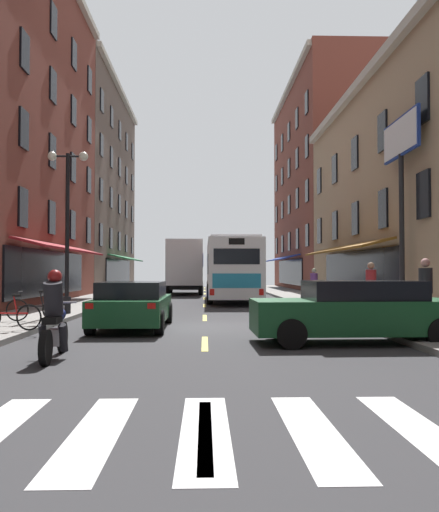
% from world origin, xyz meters
% --- Properties ---
extents(ground_plane, '(34.80, 80.00, 0.10)m').
position_xyz_m(ground_plane, '(0.00, 0.00, -0.05)').
color(ground_plane, '#333335').
extents(lane_centre_dashes, '(0.14, 73.90, 0.01)m').
position_xyz_m(lane_centre_dashes, '(0.00, -0.25, 0.00)').
color(lane_centre_dashes, '#DBCC4C').
rests_on(lane_centre_dashes, ground).
extents(crosswalk_near, '(7.10, 2.80, 0.01)m').
position_xyz_m(crosswalk_near, '(0.00, -10.00, 0.00)').
color(crosswalk_near, silver).
rests_on(crosswalk_near, ground).
extents(sidewalk_left, '(3.00, 80.00, 0.14)m').
position_xyz_m(sidewalk_left, '(-5.90, 0.00, 0.07)').
color(sidewalk_left, gray).
rests_on(sidewalk_left, ground).
extents(sidewalk_right, '(3.00, 80.00, 0.14)m').
position_xyz_m(sidewalk_right, '(5.90, 0.00, 0.07)').
color(sidewalk_right, gray).
rests_on(sidewalk_right, ground).
extents(billboard_sign, '(0.40, 3.24, 7.03)m').
position_xyz_m(billboard_sign, '(7.05, 3.17, 5.58)').
color(billboard_sign, black).
rests_on(billboard_sign, sidewalk_right).
extents(transit_bus, '(2.68, 11.16, 3.31)m').
position_xyz_m(transit_bus, '(1.44, 13.44, 1.73)').
color(transit_bus, white).
rests_on(transit_bus, ground).
extents(box_truck, '(2.60, 7.06, 3.71)m').
position_xyz_m(box_truck, '(-1.39, 21.61, 1.90)').
color(box_truck, white).
rests_on(box_truck, ground).
extents(sedan_near, '(2.00, 4.52, 1.33)m').
position_xyz_m(sedan_near, '(-2.03, -0.40, 0.69)').
color(sedan_near, '#144723').
rests_on(sedan_near, ground).
extents(sedan_mid, '(4.65, 1.99, 1.41)m').
position_xyz_m(sedan_mid, '(3.43, -3.56, 0.73)').
color(sedan_mid, '#144723').
rests_on(sedan_mid, ground).
extents(sedan_far, '(1.92, 4.53, 1.33)m').
position_xyz_m(sedan_far, '(-1.23, 32.91, 0.69)').
color(sedan_far, navy).
rests_on(sedan_far, ground).
extents(motorcycle_rider, '(0.62, 2.07, 1.66)m').
position_xyz_m(motorcycle_rider, '(-2.80, -5.51, 0.71)').
color(motorcycle_rider, black).
rests_on(motorcycle_rider, ground).
extents(bicycle_near, '(1.71, 0.48, 0.91)m').
position_xyz_m(bicycle_near, '(-4.95, -1.96, 0.50)').
color(bicycle_near, black).
rests_on(bicycle_near, sidewalk_left).
extents(bicycle_mid, '(1.71, 0.48, 0.91)m').
position_xyz_m(bicycle_mid, '(-5.07, 0.52, 0.50)').
color(bicycle_mid, black).
rests_on(bicycle_mid, sidewalk_left).
extents(pedestrian_mid, '(0.36, 0.36, 1.80)m').
position_xyz_m(pedestrian_mid, '(5.81, 2.81, 1.07)').
color(pedestrian_mid, '#66387F').
rests_on(pedestrian_mid, sidewalk_right).
extents(pedestrian_far, '(0.36, 0.36, 1.62)m').
position_xyz_m(pedestrian_far, '(5.26, 9.75, 0.97)').
color(pedestrian_far, '#33663F').
rests_on(pedestrian_far, sidewalk_right).
extents(pedestrian_rear, '(0.36, 0.36, 1.84)m').
position_xyz_m(pedestrian_rear, '(5.98, -1.32, 1.09)').
color(pedestrian_rear, navy).
rests_on(pedestrian_rear, sidewalk_right).
extents(street_lamp_twin, '(1.42, 0.32, 5.72)m').
position_xyz_m(street_lamp_twin, '(-4.86, 3.26, 3.30)').
color(street_lamp_twin, black).
rests_on(street_lamp_twin, sidewalk_left).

